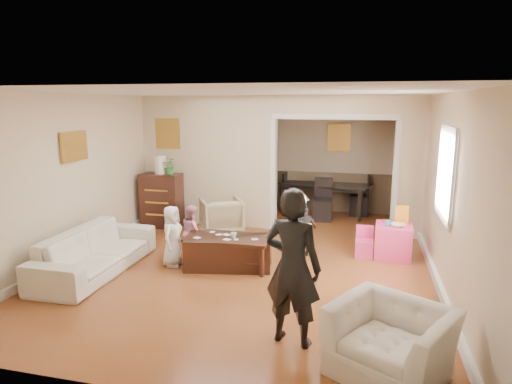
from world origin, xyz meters
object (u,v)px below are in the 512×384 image
(armchair_back, at_px, (221,216))
(play_table, at_px, (393,241))
(dresser, at_px, (162,200))
(cyan_cup, at_px, (388,223))
(coffee_cup, at_px, (234,235))
(sofa, at_px, (96,251))
(armchair_front, at_px, (391,341))
(table_lamp, at_px, (160,165))
(adult_person, at_px, (293,267))
(child_kneel_b, at_px, (193,231))
(coffee_table, at_px, (229,252))
(child_kneel_a, at_px, (172,236))
(dining_table, at_px, (325,198))
(child_toddler, at_px, (304,230))

(armchair_back, xyz_separation_m, play_table, (3.10, -0.59, -0.07))
(dresser, relative_size, cyan_cup, 13.47)
(coffee_cup, distance_m, play_table, 2.61)
(sofa, bearing_deg, dresser, 2.51)
(armchair_front, bearing_deg, dresser, 164.70)
(dresser, relative_size, table_lamp, 2.99)
(adult_person, bearing_deg, cyan_cup, -97.43)
(cyan_cup, distance_m, child_kneel_b, 3.13)
(table_lamp, distance_m, coffee_cup, 2.89)
(coffee_table, distance_m, child_kneel_a, 0.89)
(play_table, height_order, cyan_cup, cyan_cup)
(coffee_cup, bearing_deg, coffee_table, 153.43)
(cyan_cup, bearing_deg, dresser, 169.04)
(coffee_table, relative_size, dining_table, 0.65)
(cyan_cup, xyz_separation_m, child_kneel_a, (-3.20, -1.14, -0.11))
(armchair_front, bearing_deg, child_kneel_a, 174.64)
(table_lamp, height_order, dining_table, table_lamp)
(armchair_front, height_order, coffee_cup, armchair_front)
(dresser, relative_size, child_kneel_a, 1.15)
(sofa, xyz_separation_m, coffee_cup, (1.94, 0.61, 0.20))
(coffee_table, bearing_deg, table_lamp, 137.09)
(armchair_back, xyz_separation_m, adult_person, (1.94, -3.54, 0.48))
(sofa, relative_size, coffee_table, 1.70)
(table_lamp, height_order, adult_person, adult_person)
(play_table, height_order, child_toddler, child_toddler)
(dresser, distance_m, coffee_table, 2.71)
(play_table, relative_size, adult_person, 0.34)
(dresser, xyz_separation_m, cyan_cup, (4.32, -0.84, 0.04))
(table_lamp, distance_m, child_kneel_a, 2.41)
(play_table, relative_size, child_toddler, 0.65)
(coffee_cup, distance_m, child_kneel_a, 0.96)
(table_lamp, xyz_separation_m, cyan_cup, (4.32, -0.84, -0.68))
(sofa, height_order, cyan_cup, sofa)
(armchair_back, distance_m, dresser, 1.35)
(armchair_front, xyz_separation_m, play_table, (0.20, 3.29, -0.06))
(dresser, distance_m, dining_table, 3.63)
(coffee_cup, bearing_deg, child_toddler, 40.10)
(dining_table, bearing_deg, cyan_cup, -53.15)
(cyan_cup, bearing_deg, coffee_cup, -155.14)
(adult_person, relative_size, child_kneel_a, 1.76)
(table_lamp, bearing_deg, dining_table, 31.58)
(dresser, bearing_deg, play_table, -10.09)
(adult_person, relative_size, child_toddler, 1.90)
(play_table, distance_m, child_kneel_a, 3.52)
(coffee_table, distance_m, child_kneel_b, 0.78)
(sofa, relative_size, dining_table, 1.10)
(dining_table, bearing_deg, dresser, -135.80)
(child_kneel_a, relative_size, child_kneel_b, 1.10)
(coffee_table, relative_size, child_kneel_a, 1.36)
(armchair_back, height_order, armchair_front, armchair_back)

